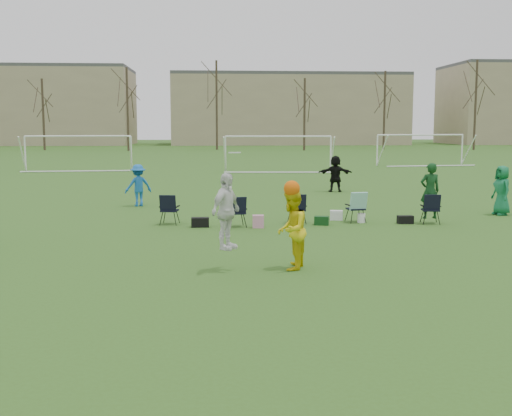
{
  "coord_description": "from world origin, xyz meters",
  "views": [
    {
      "loc": [
        -0.47,
        -12.27,
        3.17
      ],
      "look_at": [
        0.51,
        2.52,
        1.25
      ],
      "focal_mm": 45.0,
      "sensor_mm": 36.0,
      "label": 1
    }
  ],
  "objects": [
    {
      "name": "goal_right",
      "position": [
        16.0,
        38.0,
        1.92
      ],
      "size": [
        7.35,
        1.14,
        2.46
      ],
      "rotation": [
        0.0,
        0.0,
        0.14
      ],
      "color": "white",
      "rests_on": "ground"
    },
    {
      "name": "fielder_green_far",
      "position": [
        9.72,
        9.69,
        0.88
      ],
      "size": [
        0.68,
        0.93,
        1.75
      ],
      "primitive_type": "imported",
      "rotation": [
        0.0,
        0.0,
        -1.42
      ],
      "color": "#12693D",
      "rests_on": "ground"
    },
    {
      "name": "fielder_black",
      "position": [
        5.34,
        18.0,
        0.87
      ],
      "size": [
        1.65,
        0.67,
        1.73
      ],
      "primitive_type": "imported",
      "rotation": [
        0.0,
        0.0,
        3.04
      ],
      "color": "black",
      "rests_on": "ground"
    },
    {
      "name": "fielder_blue",
      "position": [
        -3.43,
        13.05,
        0.82
      ],
      "size": [
        1.22,
        0.99,
        1.64
      ],
      "primitive_type": "imported",
      "rotation": [
        0.0,
        0.0,
        3.56
      ],
      "color": "#175EB1",
      "rests_on": "ground"
    },
    {
      "name": "sideline_setup",
      "position": [
        3.17,
        8.05,
        0.57
      ],
      "size": [
        9.12,
        1.79,
        1.96
      ],
      "color": "#103B17",
      "rests_on": "ground"
    },
    {
      "name": "tree_line",
      "position": [
        0.24,
        69.85,
        5.09
      ],
      "size": [
        110.28,
        3.28,
        11.4
      ],
      "color": "#382B21",
      "rests_on": "ground"
    },
    {
      "name": "center_contest",
      "position": [
        0.67,
        1.53,
        1.08
      ],
      "size": [
        2.33,
        1.1,
        2.6
      ],
      "color": "white",
      "rests_on": "ground"
    },
    {
      "name": "building_row",
      "position": [
        6.73,
        96.0,
        5.99
      ],
      "size": [
        126.0,
        16.0,
        13.0
      ],
      "color": "tan",
      "rests_on": "ground"
    },
    {
      "name": "ground",
      "position": [
        0.0,
        0.0,
        0.0
      ],
      "size": [
        260.0,
        260.0,
        0.0
      ],
      "primitive_type": "plane",
      "color": "#32581B",
      "rests_on": "ground"
    },
    {
      "name": "goal_mid",
      "position": [
        4.0,
        32.0,
        1.92
      ],
      "size": [
        7.4,
        0.63,
        2.46
      ],
      "rotation": [
        0.0,
        0.0,
        -0.07
      ],
      "color": "white",
      "rests_on": "ground"
    },
    {
      "name": "goal_left",
      "position": [
        -10.0,
        34.0,
        1.92
      ],
      "size": [
        7.39,
        0.76,
        2.46
      ],
      "rotation": [
        0.0,
        0.0,
        0.09
      ],
      "color": "white",
      "rests_on": "ground"
    }
  ]
}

